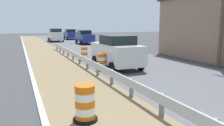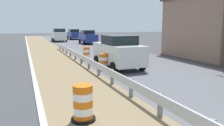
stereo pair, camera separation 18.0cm
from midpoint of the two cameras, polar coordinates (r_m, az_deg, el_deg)
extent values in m
cube|color=slate|center=(7.09, 12.80, -10.21)|extent=(0.12, 0.12, 0.70)
cube|color=slate|center=(8.74, 5.41, -6.22)|extent=(0.12, 0.12, 0.70)
cube|color=slate|center=(10.52, 0.50, -3.47)|extent=(0.12, 0.12, 0.70)
cube|color=slate|center=(12.36, -2.95, -1.51)|extent=(0.12, 0.12, 0.70)
cube|color=slate|center=(14.25, -5.49, -0.06)|extent=(0.12, 0.12, 0.70)
cube|color=slate|center=(16.17, -7.43, 1.05)|extent=(0.12, 0.12, 0.70)
cube|color=slate|center=(18.11, -8.96, 1.92)|extent=(0.12, 0.12, 0.70)
cube|color=slate|center=(20.06, -10.20, 2.62)|extent=(0.12, 0.12, 0.70)
cube|color=slate|center=(22.02, -11.21, 3.20)|extent=(0.12, 0.12, 0.70)
cube|color=slate|center=(23.99, -12.06, 3.68)|extent=(0.12, 0.12, 0.70)
cube|color=slate|center=(25.96, -12.78, 4.09)|extent=(0.12, 0.12, 0.70)
cylinder|color=orange|center=(6.73, -6.46, -13.36)|extent=(0.57, 0.57, 0.21)
cylinder|color=white|center=(6.65, -6.50, -11.69)|extent=(0.57, 0.57, 0.21)
cylinder|color=orange|center=(6.58, -6.53, -9.98)|extent=(0.57, 0.57, 0.21)
cylinder|color=white|center=(6.51, -6.57, -8.24)|extent=(0.57, 0.57, 0.21)
cylinder|color=orange|center=(6.45, -6.60, -6.46)|extent=(0.57, 0.57, 0.21)
cylinder|color=black|center=(6.76, -6.45, -13.87)|extent=(0.71, 0.71, 0.08)
cylinder|color=orange|center=(13.86, -1.84, -1.34)|extent=(0.53, 0.53, 0.20)
cylinder|color=white|center=(13.83, -1.85, -0.53)|extent=(0.53, 0.53, 0.20)
cylinder|color=orange|center=(13.79, -1.85, 0.28)|extent=(0.53, 0.53, 0.20)
cylinder|color=white|center=(13.76, -1.86, 1.10)|extent=(0.53, 0.53, 0.20)
cylinder|color=orange|center=(13.74, -1.86, 1.92)|extent=(0.53, 0.53, 0.20)
cylinder|color=black|center=(13.88, -1.84, -1.58)|extent=(0.66, 0.66, 0.08)
cylinder|color=orange|center=(17.84, -6.13, 1.07)|extent=(0.53, 0.53, 0.21)
cylinder|color=white|center=(17.81, -6.14, 1.72)|extent=(0.53, 0.53, 0.21)
cylinder|color=orange|center=(17.78, -6.16, 2.38)|extent=(0.53, 0.53, 0.21)
cylinder|color=white|center=(17.76, -6.17, 3.04)|extent=(0.53, 0.53, 0.21)
cylinder|color=orange|center=(17.74, -6.18, 3.70)|extent=(0.53, 0.53, 0.21)
cylinder|color=black|center=(17.85, -6.13, 0.87)|extent=(0.66, 0.66, 0.08)
cube|color=silver|center=(39.02, -13.09, 6.72)|extent=(2.01, 4.63, 1.26)
cube|color=black|center=(38.81, -13.10, 8.05)|extent=(1.78, 2.14, 0.56)
cylinder|color=black|center=(40.45, -14.70, 5.85)|extent=(0.23, 0.64, 0.64)
cylinder|color=black|center=(40.69, -11.97, 5.97)|extent=(0.23, 0.64, 0.64)
cylinder|color=black|center=(37.43, -14.22, 5.60)|extent=(0.23, 0.64, 0.64)
cylinder|color=black|center=(37.69, -11.28, 5.73)|extent=(0.23, 0.64, 0.64)
cube|color=navy|center=(33.47, -5.93, 6.34)|extent=(1.94, 4.80, 1.10)
cube|color=black|center=(33.62, -6.03, 7.77)|extent=(1.69, 2.23, 0.56)
cylinder|color=black|center=(32.23, -3.66, 5.27)|extent=(0.24, 0.65, 0.64)
cylinder|color=black|center=(31.78, -6.82, 5.16)|extent=(0.24, 0.65, 0.64)
cylinder|color=black|center=(35.25, -5.09, 5.62)|extent=(0.24, 0.65, 0.64)
cylinder|color=black|center=(34.83, -8.00, 5.52)|extent=(0.24, 0.65, 0.64)
cube|color=silver|center=(14.57, 1.86, 2.46)|extent=(1.99, 4.53, 1.20)
cube|color=black|center=(14.32, 2.17, 5.87)|extent=(1.75, 2.10, 0.56)
cylinder|color=black|center=(15.67, -3.55, 0.73)|extent=(0.23, 0.64, 0.64)
cylinder|color=black|center=(16.37, 2.71, 1.12)|extent=(0.23, 0.64, 0.64)
cylinder|color=black|center=(12.94, 0.75, -1.13)|extent=(0.23, 0.64, 0.64)
cylinder|color=black|center=(13.79, 7.97, -0.56)|extent=(0.23, 0.64, 0.64)
cube|color=navy|center=(44.42, -9.44, 7.01)|extent=(1.96, 4.82, 1.05)
cube|color=black|center=(44.59, -9.51, 8.06)|extent=(1.73, 2.23, 0.56)
cylinder|color=black|center=(43.09, -7.79, 6.28)|extent=(0.23, 0.64, 0.64)
cylinder|color=black|center=(42.73, -10.26, 6.19)|extent=(0.23, 0.64, 0.64)
cylinder|color=black|center=(46.18, -8.64, 6.48)|extent=(0.23, 0.64, 0.64)
cylinder|color=black|center=(45.84, -10.95, 6.39)|extent=(0.23, 0.64, 0.64)
camera|label=1|loc=(0.09, -89.45, 0.09)|focal=36.25mm
camera|label=2|loc=(0.09, 90.55, -0.09)|focal=36.25mm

